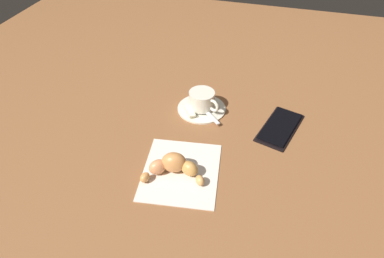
# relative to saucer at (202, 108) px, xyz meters

# --- Properties ---
(ground_plane) EXTENTS (1.80, 1.80, 0.00)m
(ground_plane) POSITION_rel_saucer_xyz_m (-0.11, -0.01, -0.00)
(ground_plane) COLOR brown
(saucer) EXTENTS (0.13, 0.13, 0.01)m
(saucer) POSITION_rel_saucer_xyz_m (0.00, 0.00, 0.00)
(saucer) COLOR silver
(saucer) RESTS_ON ground
(espresso_cup) EXTENTS (0.07, 0.09, 0.05)m
(espresso_cup) POSITION_rel_saucer_xyz_m (-0.00, -0.00, 0.03)
(espresso_cup) COLOR silver
(espresso_cup) RESTS_ON saucer
(teaspoon) EXTENTS (0.10, 0.10, 0.01)m
(teaspoon) POSITION_rel_saucer_xyz_m (-0.00, -0.00, 0.01)
(teaspoon) COLOR silver
(teaspoon) RESTS_ON saucer
(sugar_packet) EXTENTS (0.06, 0.05, 0.01)m
(sugar_packet) POSITION_rel_saucer_xyz_m (-0.03, 0.03, 0.01)
(sugar_packet) COLOR beige
(sugar_packet) RESTS_ON saucer
(napkin) EXTENTS (0.21, 0.19, 0.00)m
(napkin) POSITION_rel_saucer_xyz_m (-0.23, -0.01, -0.00)
(napkin) COLOR silver
(napkin) RESTS_ON ground
(croissant) EXTENTS (0.09, 0.14, 0.05)m
(croissant) POSITION_rel_saucer_xyz_m (-0.24, 0.00, 0.02)
(croissant) COLOR tan
(croissant) RESTS_ON napkin
(cell_phone) EXTENTS (0.17, 0.12, 0.01)m
(cell_phone) POSITION_rel_saucer_xyz_m (-0.02, -0.21, 0.00)
(cell_phone) COLOR black
(cell_phone) RESTS_ON ground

